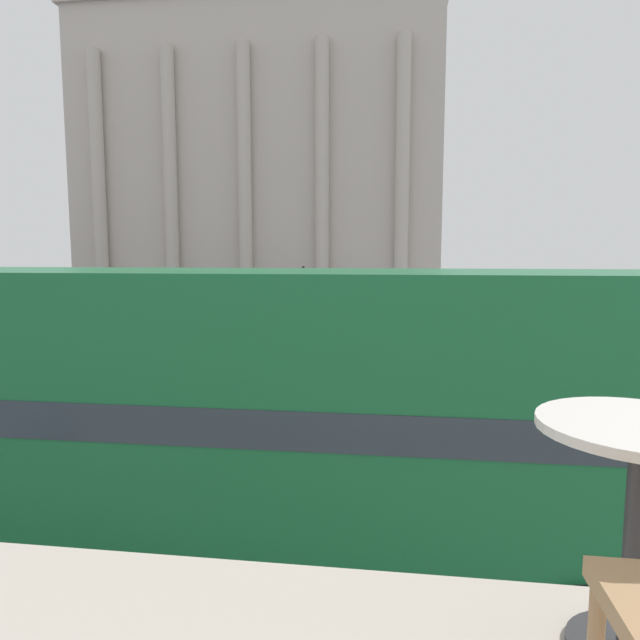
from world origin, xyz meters
name	(u,v)px	position (x,y,z in m)	size (l,w,h in m)	color
double_decker_bus	(245,415)	(-2.00, 5.06, 2.41)	(10.79, 2.64, 4.32)	black
cafe_dining_table	(640,486)	(0.72, -0.35, 3.85)	(0.60, 0.60, 0.73)	#2D2D30
plaza_building_left	(267,170)	(-10.28, 42.37, 10.97)	(26.65, 13.68, 21.95)	#BCB2A8
traffic_light_mid	(364,316)	(-1.08, 16.08, 2.54)	(0.42, 0.24, 3.89)	black
traffic_light_far	(305,299)	(-3.90, 21.61, 2.59)	(0.42, 0.24, 3.98)	black
pedestrian_black	(600,334)	(9.00, 24.71, 0.92)	(0.32, 0.32, 1.61)	#282B33
pedestrian_yellow	(445,352)	(1.71, 18.43, 1.00)	(0.32, 0.32, 1.74)	#282B33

